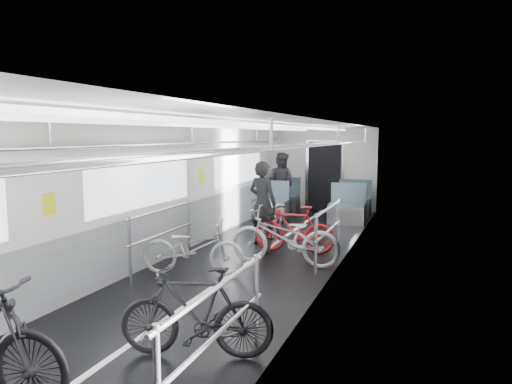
# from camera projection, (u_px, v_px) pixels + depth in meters

# --- Properties ---
(car_shell) EXTENTS (3.02, 14.01, 2.41)m
(car_shell) POSITION_uv_depth(u_px,v_px,m) (266.00, 192.00, 8.59)
(car_shell) COLOR black
(car_shell) RESTS_ON ground
(bike_left_far) EXTENTS (1.73, 0.96, 0.86)m
(bike_left_far) POSITION_uv_depth(u_px,v_px,m) (193.00, 248.00, 7.18)
(bike_left_far) COLOR #A1A2A6
(bike_left_far) RESTS_ON floor
(bike_right_near) EXTENTS (1.60, 0.83, 0.93)m
(bike_right_near) POSITION_uv_depth(u_px,v_px,m) (196.00, 312.00, 4.48)
(bike_right_near) COLOR black
(bike_right_near) RESTS_ON floor
(bike_right_mid) EXTENTS (1.90, 0.73, 0.98)m
(bike_right_mid) POSITION_uv_depth(u_px,v_px,m) (284.00, 237.00, 7.68)
(bike_right_mid) COLOR #AEADB2
(bike_right_mid) RESTS_ON floor
(bike_right_far) EXTENTS (1.54, 0.62, 0.90)m
(bike_right_far) POSITION_uv_depth(u_px,v_px,m) (294.00, 229.00, 8.49)
(bike_right_far) COLOR red
(bike_right_far) RESTS_ON floor
(bike_aisle) EXTENTS (0.76, 1.76, 0.90)m
(bike_aisle) POSITION_uv_depth(u_px,v_px,m) (275.00, 224.00, 8.99)
(bike_aisle) COLOR black
(bike_aisle) RESTS_ON floor
(person_standing) EXTENTS (0.69, 0.54, 1.69)m
(person_standing) POSITION_uv_depth(u_px,v_px,m) (262.00, 203.00, 9.14)
(person_standing) COLOR black
(person_standing) RESTS_ON floor
(person_seated) EXTENTS (0.97, 0.84, 1.71)m
(person_seated) POSITION_uv_depth(u_px,v_px,m) (281.00, 183.00, 12.90)
(person_seated) COLOR #2D2931
(person_seated) RESTS_ON floor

